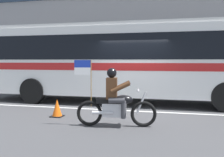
# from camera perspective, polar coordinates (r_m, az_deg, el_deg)

# --- Properties ---
(ground_plane) EXTENTS (60.00, 60.00, 0.00)m
(ground_plane) POSITION_cam_1_polar(r_m,az_deg,el_deg) (10.03, 4.46, -6.27)
(ground_plane) COLOR #3D3D3F
(sidewalk_curb) EXTENTS (28.00, 3.80, 0.15)m
(sidewalk_curb) POSITION_cam_1_polar(r_m,az_deg,el_deg) (15.02, 7.77, -2.62)
(sidewalk_curb) COLOR gray
(sidewalk_curb) RESTS_ON ground_plane
(lane_center_stripe) EXTENTS (26.60, 0.14, 0.01)m
(lane_center_stripe) POSITION_cam_1_polar(r_m,az_deg,el_deg) (9.45, 3.83, -6.87)
(lane_center_stripe) COLOR silver
(lane_center_stripe) RESTS_ON ground_plane
(office_building_facade) EXTENTS (28.00, 0.89, 9.34)m
(office_building_facade) POSITION_cam_1_polar(r_m,az_deg,el_deg) (17.45, 8.78, 13.44)
(office_building_facade) COLOR gray
(office_building_facade) RESTS_ON ground_plane
(transit_bus) EXTENTS (12.65, 2.69, 3.22)m
(transit_bus) POSITION_cam_1_polar(r_m,az_deg,el_deg) (11.09, 4.34, 4.48)
(transit_bus) COLOR white
(transit_bus) RESTS_ON ground_plane
(motorcycle_with_rider) EXTENTS (2.17, 0.73, 1.78)m
(motorcycle_with_rider) POSITION_cam_1_polar(r_m,az_deg,el_deg) (7.16, 0.71, -4.95)
(motorcycle_with_rider) COLOR black
(motorcycle_with_rider) RESTS_ON ground_plane
(fire_hydrant) EXTENTS (0.22, 0.30, 0.75)m
(fire_hydrant) POSITION_cam_1_polar(r_m,az_deg,el_deg) (14.42, -2.21, -1.09)
(fire_hydrant) COLOR #4C8C3F
(fire_hydrant) RESTS_ON sidewalk_curb
(traffic_cone) EXTENTS (0.36, 0.36, 0.55)m
(traffic_cone) POSITION_cam_1_polar(r_m,az_deg,el_deg) (8.61, -11.61, -6.28)
(traffic_cone) COLOR #EA590F
(traffic_cone) RESTS_ON ground_plane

